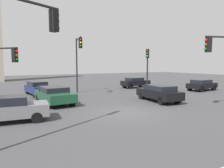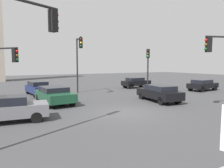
{
  "view_description": "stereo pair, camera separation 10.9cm",
  "coord_description": "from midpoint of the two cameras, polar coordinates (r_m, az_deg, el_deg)",
  "views": [
    {
      "loc": [
        -7.42,
        -11.37,
        3.21
      ],
      "look_at": [
        0.38,
        2.64,
        1.66
      ],
      "focal_mm": 33.38,
      "sensor_mm": 36.0,
      "label": 1
    },
    {
      "loc": [
        -7.33,
        -11.43,
        3.21
      ],
      "look_at": [
        0.38,
        2.64,
        1.66
      ],
      "focal_mm": 33.38,
      "sensor_mm": 36.0,
      "label": 2
    }
  ],
  "objects": [
    {
      "name": "ground_plane",
      "position": [
        13.95,
        3.71,
        -7.79
      ],
      "size": [
        104.03,
        104.03,
        0.0
      ],
      "primitive_type": "plane",
      "color": "#424244"
    },
    {
      "name": "traffic_light_0",
      "position": [
        17.71,
        -27.89,
        5.08
      ],
      "size": [
        1.95,
        2.37,
        4.58
      ],
      "rotation": [
        0.0,
        0.0,
        -0.89
      ],
      "color": "black",
      "rests_on": "ground_plane"
    },
    {
      "name": "traffic_light_1",
      "position": [
        9.21,
        -23.49,
        11.26
      ],
      "size": [
        3.02,
        1.51,
        5.88
      ],
      "rotation": [
        0.0,
        0.0,
        0.43
      ],
      "color": "black",
      "rests_on": "ground_plane"
    },
    {
      "name": "traffic_light_2",
      "position": [
        16.39,
        27.96,
        6.68
      ],
      "size": [
        2.56,
        1.02,
        5.24
      ],
      "rotation": [
        0.0,
        0.0,
        2.82
      ],
      "color": "black",
      "rests_on": "ground_plane"
    },
    {
      "name": "traffic_light_3",
      "position": [
        23.76,
        9.54,
        5.93
      ],
      "size": [
        0.48,
        0.45,
        4.87
      ],
      "rotation": [
        0.0,
        0.0,
        -2.47
      ],
      "color": "black",
      "rests_on": "ground_plane"
    },
    {
      "name": "traffic_light_4",
      "position": [
        22.0,
        -9.36,
        8.17
      ],
      "size": [
        0.93,
        3.37,
        6.0
      ],
      "rotation": [
        0.0,
        0.0,
        -1.79
      ],
      "color": "black",
      "rests_on": "ground_plane"
    },
    {
      "name": "car_0",
      "position": [
        17.36,
        -15.69,
        -2.81
      ],
      "size": [
        2.4,
        4.62,
        1.39
      ],
      "rotation": [
        0.0,
        0.0,
        -1.49
      ],
      "color": "#19472D",
      "rests_on": "ground_plane"
    },
    {
      "name": "car_1",
      "position": [
        27.28,
        23.27,
        -0.16
      ],
      "size": [
        4.13,
        2.19,
        1.33
      ],
      "rotation": [
        0.0,
        0.0,
        0.11
      ],
      "color": "black",
      "rests_on": "ground_plane"
    },
    {
      "name": "car_2",
      "position": [
        22.89,
        -19.79,
        -1.01
      ],
      "size": [
        2.23,
        4.28,
        1.41
      ],
      "rotation": [
        0.0,
        0.0,
        -1.45
      ],
      "color": "navy",
      "rests_on": "ground_plane"
    },
    {
      "name": "car_4",
      "position": [
        12.88,
        -26.89,
        -6.07
      ],
      "size": [
        4.33,
        2.19,
        1.44
      ],
      "rotation": [
        0.0,
        0.0,
        -0.12
      ],
      "color": "slate",
      "rests_on": "ground_plane"
    },
    {
      "name": "car_5",
      "position": [
        18.32,
        12.57,
        -2.31
      ],
      "size": [
        2.32,
        4.56,
        1.4
      ],
      "rotation": [
        0.0,
        0.0,
        1.47
      ],
      "color": "black",
      "rests_on": "ground_plane"
    },
    {
      "name": "car_6",
      "position": [
        28.23,
        6.29,
        0.48
      ],
      "size": [
        3.97,
        1.75,
        1.38
      ],
      "rotation": [
        0.0,
        0.0,
        0.04
      ],
      "color": "black",
      "rests_on": "ground_plane"
    }
  ]
}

